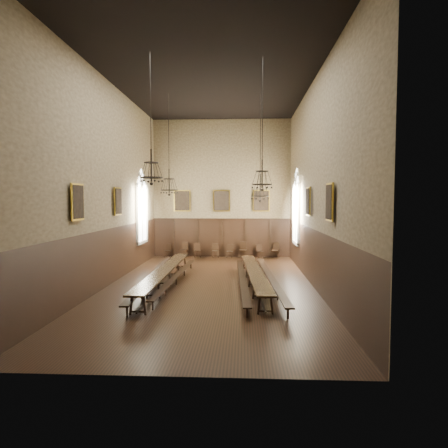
# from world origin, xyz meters

# --- Properties ---
(floor) EXTENTS (9.00, 18.00, 0.02)m
(floor) POSITION_xyz_m (0.00, 0.00, -0.01)
(floor) COLOR black
(floor) RESTS_ON ground
(ceiling) EXTENTS (9.00, 18.00, 0.02)m
(ceiling) POSITION_xyz_m (0.00, 0.00, 9.01)
(ceiling) COLOR black
(ceiling) RESTS_ON ground
(wall_back) EXTENTS (9.00, 0.02, 9.00)m
(wall_back) POSITION_xyz_m (0.00, 9.01, 4.50)
(wall_back) COLOR #8D7C57
(wall_back) RESTS_ON ground
(wall_front) EXTENTS (9.00, 0.02, 9.00)m
(wall_front) POSITION_xyz_m (0.00, -9.01, 4.50)
(wall_front) COLOR #8D7C57
(wall_front) RESTS_ON ground
(wall_left) EXTENTS (0.02, 18.00, 9.00)m
(wall_left) POSITION_xyz_m (-4.51, 0.00, 4.50)
(wall_left) COLOR #8D7C57
(wall_left) RESTS_ON ground
(wall_right) EXTENTS (0.02, 18.00, 9.00)m
(wall_right) POSITION_xyz_m (4.51, 0.00, 4.50)
(wall_right) COLOR #8D7C57
(wall_right) RESTS_ON ground
(wainscot_panelling) EXTENTS (9.00, 18.00, 2.50)m
(wainscot_panelling) POSITION_xyz_m (0.00, 0.00, 1.25)
(wainscot_panelling) COLOR black
(wainscot_panelling) RESTS_ON floor
(table_left) EXTENTS (0.73, 9.78, 0.76)m
(table_left) POSITION_xyz_m (-1.98, -0.13, 0.38)
(table_left) COLOR black
(table_left) RESTS_ON floor
(table_right) EXTENTS (1.18, 9.22, 0.72)m
(table_right) POSITION_xyz_m (1.94, -0.12, 0.36)
(table_right) COLOR black
(table_right) RESTS_ON floor
(bench_left_outer) EXTENTS (0.93, 10.51, 0.47)m
(bench_left_outer) POSITION_xyz_m (-2.57, 0.06, 0.30)
(bench_left_outer) COLOR black
(bench_left_outer) RESTS_ON floor
(bench_left_inner) EXTENTS (0.50, 9.01, 0.41)m
(bench_left_inner) POSITION_xyz_m (-1.54, 0.20, 0.26)
(bench_left_inner) COLOR black
(bench_left_inner) RESTS_ON floor
(bench_right_inner) EXTENTS (0.63, 9.60, 0.43)m
(bench_right_inner) POSITION_xyz_m (1.41, -0.25, 0.28)
(bench_right_inner) COLOR black
(bench_right_inner) RESTS_ON floor
(bench_right_outer) EXTENTS (0.85, 10.32, 0.46)m
(bench_right_outer) POSITION_xyz_m (2.62, 0.02, 0.30)
(bench_right_outer) COLOR black
(bench_right_outer) RESTS_ON floor
(chair_0) EXTENTS (0.45, 0.45, 0.89)m
(chair_0) POSITION_xyz_m (-3.50, 8.48, 0.27)
(chair_0) COLOR black
(chair_0) RESTS_ON floor
(chair_1) EXTENTS (0.52, 0.52, 0.99)m
(chair_1) POSITION_xyz_m (-2.43, 8.59, 0.30)
(chair_1) COLOR black
(chair_1) RESTS_ON floor
(chair_2) EXTENTS (0.50, 0.50, 0.94)m
(chair_2) POSITION_xyz_m (-1.56, 8.52, 0.28)
(chair_2) COLOR black
(chair_2) RESTS_ON floor
(chair_3) EXTENTS (0.47, 0.47, 0.91)m
(chair_3) POSITION_xyz_m (-0.38, 8.50, 0.28)
(chair_3) COLOR black
(chair_3) RESTS_ON floor
(chair_4) EXTENTS (0.44, 0.44, 0.86)m
(chair_4) POSITION_xyz_m (0.55, 8.48, 0.26)
(chair_4) COLOR black
(chair_4) RESTS_ON floor
(chair_5) EXTENTS (0.55, 0.55, 1.04)m
(chair_5) POSITION_xyz_m (1.40, 8.55, 0.31)
(chair_5) COLOR black
(chair_5) RESTS_ON floor
(chair_6) EXTENTS (0.50, 0.50, 0.88)m
(chair_6) POSITION_xyz_m (2.52, 8.50, 0.26)
(chair_6) COLOR black
(chair_6) RESTS_ON floor
(chair_7) EXTENTS (0.55, 0.55, 1.00)m
(chair_7) POSITION_xyz_m (3.53, 8.54, 0.30)
(chair_7) COLOR black
(chair_7) RESTS_ON floor
(chandelier_back_left) EXTENTS (0.86, 0.86, 4.90)m
(chandelier_back_left) POSITION_xyz_m (-2.27, 2.58, 4.57)
(chandelier_back_left) COLOR black
(chandelier_back_left) RESTS_ON ceiling
(chandelier_back_right) EXTENTS (0.88, 0.88, 5.20)m
(chandelier_back_right) POSITION_xyz_m (2.28, 2.96, 4.29)
(chandelier_back_right) COLOR black
(chandelier_back_right) RESTS_ON ceiling
(chandelier_front_left) EXTENTS (0.83, 0.83, 4.57)m
(chandelier_front_left) POSITION_xyz_m (-1.87, -2.97, 4.88)
(chandelier_front_left) COLOR black
(chandelier_front_left) RESTS_ON ceiling
(chandelier_front_right) EXTENTS (0.75, 0.75, 4.79)m
(chandelier_front_right) POSITION_xyz_m (2.14, -2.30, 4.71)
(chandelier_front_right) COLOR black
(chandelier_front_right) RESTS_ON ceiling
(portrait_back_0) EXTENTS (1.10, 0.12, 1.40)m
(portrait_back_0) POSITION_xyz_m (-2.60, 8.88, 3.70)
(portrait_back_0) COLOR gold
(portrait_back_0) RESTS_ON wall_back
(portrait_back_1) EXTENTS (1.10, 0.12, 1.40)m
(portrait_back_1) POSITION_xyz_m (0.00, 8.88, 3.70)
(portrait_back_1) COLOR gold
(portrait_back_1) RESTS_ON wall_back
(portrait_back_2) EXTENTS (1.10, 0.12, 1.40)m
(portrait_back_2) POSITION_xyz_m (2.60, 8.88, 3.70)
(portrait_back_2) COLOR gold
(portrait_back_2) RESTS_ON wall_back
(portrait_left_0) EXTENTS (0.12, 1.00, 1.30)m
(portrait_left_0) POSITION_xyz_m (-4.38, 1.00, 3.70)
(portrait_left_0) COLOR gold
(portrait_left_0) RESTS_ON wall_left
(portrait_left_1) EXTENTS (0.12, 1.00, 1.30)m
(portrait_left_1) POSITION_xyz_m (-4.38, -3.50, 3.70)
(portrait_left_1) COLOR gold
(portrait_left_1) RESTS_ON wall_left
(portrait_right_0) EXTENTS (0.12, 1.00, 1.30)m
(portrait_right_0) POSITION_xyz_m (4.38, 1.00, 3.70)
(portrait_right_0) COLOR gold
(portrait_right_0) RESTS_ON wall_right
(portrait_right_1) EXTENTS (0.12, 1.00, 1.30)m
(portrait_right_1) POSITION_xyz_m (4.38, -3.50, 3.70)
(portrait_right_1) COLOR gold
(portrait_right_1) RESTS_ON wall_right
(window_right) EXTENTS (0.20, 2.20, 4.60)m
(window_right) POSITION_xyz_m (4.43, 5.50, 3.40)
(window_right) COLOR white
(window_right) RESTS_ON wall_right
(window_left) EXTENTS (0.20, 2.20, 4.60)m
(window_left) POSITION_xyz_m (-4.43, 5.50, 3.40)
(window_left) COLOR white
(window_left) RESTS_ON wall_left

